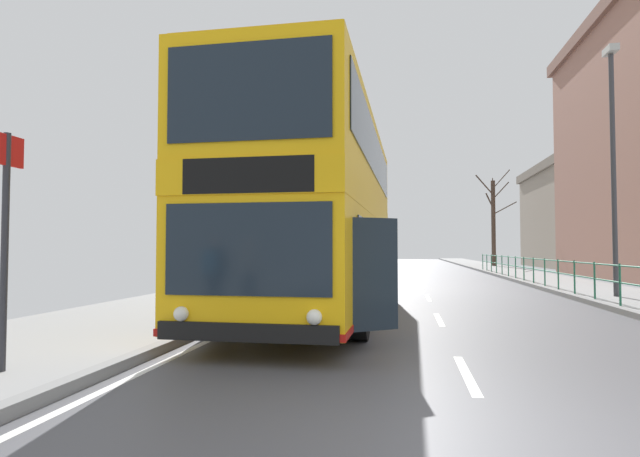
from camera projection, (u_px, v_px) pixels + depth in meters
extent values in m
cube|color=silver|center=(466.00, 374.00, 6.17)|extent=(0.12, 2.00, 0.00)
cube|color=silver|center=(439.00, 319.00, 10.90)|extent=(0.12, 2.00, 0.00)
cube|color=silver|center=(428.00, 298.00, 15.64)|extent=(0.12, 2.00, 0.00)
cube|color=silver|center=(422.00, 286.00, 20.37)|extent=(0.12, 2.00, 0.00)
cube|color=silver|center=(419.00, 279.00, 25.10)|extent=(0.12, 2.00, 0.00)
cube|color=silver|center=(416.00, 274.00, 29.83)|extent=(0.12, 2.00, 0.00)
cube|color=silver|center=(415.00, 271.00, 34.57)|extent=(0.12, 2.00, 0.00)
cube|color=silver|center=(413.00, 268.00, 39.30)|extent=(0.12, 2.00, 0.00)
cube|color=silver|center=(412.00, 266.00, 44.03)|extent=(0.12, 2.00, 0.00)
cube|color=silver|center=(411.00, 264.00, 48.76)|extent=(0.12, 2.00, 0.00)
cube|color=silver|center=(411.00, 263.00, 53.50)|extent=(0.12, 2.00, 0.00)
cube|color=silver|center=(19.00, 431.00, 4.25)|extent=(0.12, 133.00, 0.00)
cube|color=#F4B20F|center=(321.00, 259.00, 11.90)|extent=(2.76, 10.88, 1.89)
cube|color=#F4B20F|center=(321.00, 208.00, 11.94)|extent=(2.78, 10.94, 0.49)
cube|color=#F4B20F|center=(321.00, 161.00, 11.99)|extent=(2.76, 10.88, 1.73)
cube|color=#D0970D|center=(321.00, 123.00, 12.02)|extent=(2.68, 10.56, 0.08)
cube|color=#19232D|center=(247.00, 249.00, 6.57)|extent=(2.26, 0.07, 1.21)
cube|color=black|center=(247.00, 175.00, 6.60)|extent=(1.79, 0.06, 0.47)
cube|color=#19232D|center=(248.00, 91.00, 6.65)|extent=(2.26, 0.07, 1.31)
cube|color=black|center=(246.00, 333.00, 6.52)|extent=(2.44, 0.13, 0.24)
cube|color=#B2140F|center=(321.00, 296.00, 11.86)|extent=(2.79, 10.94, 0.10)
cube|color=#19232D|center=(377.00, 247.00, 11.94)|extent=(0.18, 8.45, 0.98)
cube|color=#19232D|center=(376.00, 156.00, 11.76)|extent=(0.20, 9.75, 1.04)
cube|color=#19232D|center=(272.00, 247.00, 12.41)|extent=(0.18, 8.45, 0.98)
cube|color=#19232D|center=(269.00, 159.00, 12.22)|extent=(0.20, 9.75, 1.04)
sphere|color=white|center=(314.00, 317.00, 6.36)|extent=(0.20, 0.20, 0.20)
sphere|color=white|center=(181.00, 314.00, 6.68)|extent=(0.20, 0.20, 0.20)
cube|color=#19232D|center=(374.00, 274.00, 7.32)|extent=(0.69, 0.48, 1.63)
cube|color=black|center=(353.00, 273.00, 7.67)|extent=(0.12, 0.90, 1.63)
cylinder|color=black|center=(359.00, 309.00, 8.48)|extent=(0.32, 1.05, 1.04)
cylinder|color=black|center=(220.00, 306.00, 8.93)|extent=(0.32, 1.05, 1.04)
cylinder|color=black|center=(383.00, 282.00, 15.10)|extent=(0.32, 1.05, 1.04)
cylinder|color=black|center=(302.00, 281.00, 15.55)|extent=(0.32, 1.05, 1.04)
cylinder|color=#236B4C|center=(620.00, 285.00, 12.30)|extent=(0.05, 0.05, 1.03)
cylinder|color=#236B4C|center=(595.00, 280.00, 13.94)|extent=(0.05, 0.05, 1.03)
cylinder|color=#236B4C|center=(575.00, 277.00, 15.58)|extent=(0.05, 0.05, 1.03)
cylinder|color=#236B4C|center=(558.00, 274.00, 17.22)|extent=(0.05, 0.05, 1.03)
cylinder|color=#236B4C|center=(545.00, 272.00, 18.86)|extent=(0.05, 0.05, 1.03)
cylinder|color=#236B4C|center=(533.00, 270.00, 20.49)|extent=(0.05, 0.05, 1.03)
cylinder|color=#236B4C|center=(524.00, 269.00, 22.13)|extent=(0.05, 0.05, 1.03)
cylinder|color=#236B4C|center=(516.00, 267.00, 23.77)|extent=(0.05, 0.05, 1.03)
cylinder|color=#236B4C|center=(508.00, 266.00, 25.41)|extent=(0.05, 0.05, 1.03)
cylinder|color=#236B4C|center=(502.00, 265.00, 27.05)|extent=(0.05, 0.05, 1.03)
cylinder|color=#236B4C|center=(496.00, 264.00, 28.69)|extent=(0.05, 0.05, 1.03)
cylinder|color=#236B4C|center=(491.00, 263.00, 30.32)|extent=(0.05, 0.05, 1.03)
cylinder|color=#236B4C|center=(487.00, 262.00, 31.96)|extent=(0.05, 0.05, 1.03)
cylinder|color=#236B4C|center=(483.00, 262.00, 33.60)|extent=(0.05, 0.05, 1.03)
cylinder|color=#236B4C|center=(551.00, 260.00, 18.06)|extent=(0.04, 31.57, 0.04)
cylinder|color=#236B4C|center=(551.00, 272.00, 18.04)|extent=(0.04, 31.57, 0.04)
cylinder|color=#2D2D33|center=(5.00, 251.00, 5.80)|extent=(0.08, 0.08, 2.73)
cube|color=red|center=(8.00, 150.00, 5.86)|extent=(0.04, 0.44, 0.36)
cylinder|color=#38383D|center=(614.00, 174.00, 14.87)|extent=(0.14, 0.14, 7.16)
cube|color=#B2B2AD|center=(611.00, 50.00, 15.01)|extent=(0.28, 0.60, 0.20)
cylinder|color=#423328|center=(493.00, 223.00, 40.94)|extent=(0.33, 0.33, 6.90)
cylinder|color=#423328|center=(484.00, 185.00, 40.78)|extent=(1.56, 0.93, 1.59)
cylinder|color=#423328|center=(501.00, 179.00, 41.14)|extent=(1.46, 0.44, 1.61)
cylinder|color=#423328|center=(490.00, 201.00, 41.35)|extent=(0.60, 0.78, 1.35)
cylinder|color=#423328|center=(493.00, 188.00, 40.57)|extent=(0.27, 1.06, 1.54)
cylinder|color=#423328|center=(505.00, 208.00, 41.12)|extent=(1.99, 0.68, 1.10)
cylinder|color=#423328|center=(501.00, 190.00, 41.11)|extent=(1.38, 0.44, 1.45)
cube|color=gray|center=(622.00, 219.00, 38.66)|extent=(11.29, 16.54, 7.65)
cube|color=#6D6357|center=(621.00, 164.00, 38.82)|extent=(11.74, 17.20, 0.70)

